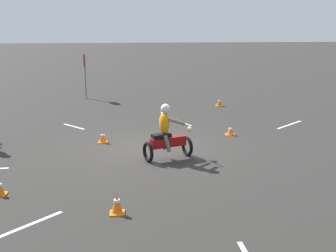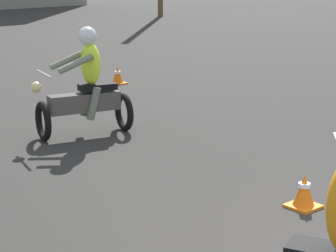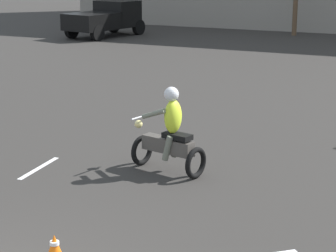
% 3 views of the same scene
% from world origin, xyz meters
% --- Properties ---
extents(ground_plane, '(120.00, 120.00, 0.00)m').
position_xyz_m(ground_plane, '(0.00, 0.00, 0.00)').
color(ground_plane, '#2D2B28').
extents(motorcycle_rider_foreground, '(1.11, 1.54, 1.66)m').
position_xyz_m(motorcycle_rider_foreground, '(-1.31, -0.33, 0.73)').
color(motorcycle_rider_foreground, black).
rests_on(motorcycle_rider_foreground, ground).
extents(stop_sign, '(0.70, 0.08, 2.30)m').
position_xyz_m(stop_sign, '(9.42, 2.95, 1.63)').
color(stop_sign, slate).
rests_on(stop_sign, ground).
extents(traffic_cone_near_left, '(0.32, 0.32, 0.38)m').
position_xyz_m(traffic_cone_near_left, '(6.78, -3.47, 0.18)').
color(traffic_cone_near_left, orange).
rests_on(traffic_cone_near_left, ground).
extents(traffic_cone_mid_left, '(0.32, 0.32, 0.33)m').
position_xyz_m(traffic_cone_mid_left, '(1.36, -2.81, 0.16)').
color(traffic_cone_mid_left, orange).
rests_on(traffic_cone_mid_left, ground).
extents(traffic_cone_far_right, '(0.32, 0.32, 0.44)m').
position_xyz_m(traffic_cone_far_right, '(-5.12, 1.05, 0.21)').
color(traffic_cone_far_right, orange).
rests_on(traffic_cone_far_right, ground).
extents(traffic_cone_far_left, '(0.32, 0.32, 0.38)m').
position_xyz_m(traffic_cone_far_left, '(0.69, 1.64, 0.18)').
color(traffic_cone_far_left, orange).
rests_on(traffic_cone_far_left, ground).
extents(lane_stripe_e, '(1.99, 0.22, 0.01)m').
position_xyz_m(lane_stripe_e, '(4.62, -0.74, 0.00)').
color(lane_stripe_e, silver).
rests_on(lane_stripe_e, ground).
extents(lane_stripe_ne, '(1.03, 0.94, 0.01)m').
position_xyz_m(lane_stripe_ne, '(3.12, 2.86, 0.00)').
color(lane_stripe_ne, silver).
rests_on(lane_stripe_ne, ground).
extents(lane_stripe_nw, '(1.57, 1.46, 0.01)m').
position_xyz_m(lane_stripe_nw, '(-5.67, 2.94, 0.00)').
color(lane_stripe_nw, silver).
rests_on(lane_stripe_nw, ground).
extents(lane_stripe_se, '(1.31, 1.40, 0.01)m').
position_xyz_m(lane_stripe_se, '(2.73, -5.45, 0.00)').
color(lane_stripe_se, silver).
rests_on(lane_stripe_se, ground).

